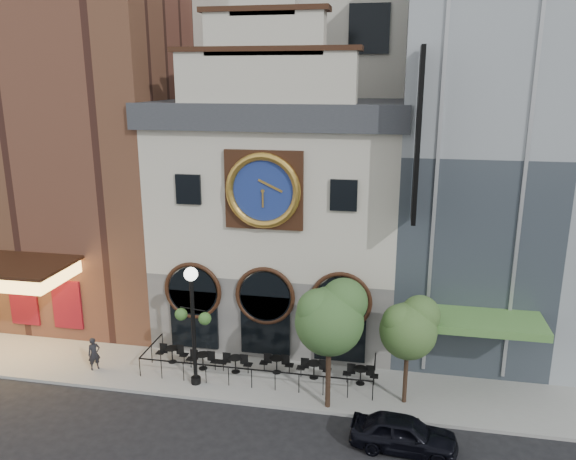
{
  "coord_description": "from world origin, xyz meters",
  "views": [
    {
      "loc": [
        5.82,
        -20.27,
        13.38
      ],
      "look_at": [
        0.7,
        6.0,
        6.17
      ],
      "focal_mm": 35.0,
      "sensor_mm": 36.0,
      "label": 1
    }
  ],
  "objects_px": {
    "car_right": "(404,433)",
    "pedestrian": "(94,354)",
    "bistro_4": "(314,369)",
    "bistro_3": "(277,364)",
    "tree_left": "(331,316)",
    "lamppost": "(193,313)",
    "bistro_0": "(172,353)",
    "bistro_2": "(236,363)",
    "tree_right": "(409,326)",
    "bistro_1": "(203,360)",
    "bistro_5": "(361,374)"
  },
  "relations": [
    {
      "from": "bistro_3",
      "to": "tree_left",
      "type": "relative_size",
      "value": 0.28
    },
    {
      "from": "tree_right",
      "to": "bistro_3",
      "type": "bearing_deg",
      "value": 167.39
    },
    {
      "from": "bistro_5",
      "to": "bistro_2",
      "type": "bearing_deg",
      "value": -179.33
    },
    {
      "from": "bistro_4",
      "to": "bistro_2",
      "type": "bearing_deg",
      "value": -177.12
    },
    {
      "from": "bistro_0",
      "to": "tree_right",
      "type": "height_order",
      "value": "tree_right"
    },
    {
      "from": "bistro_5",
      "to": "pedestrian",
      "type": "xyz_separation_m",
      "value": [
        -12.38,
        -1.04,
        0.32
      ]
    },
    {
      "from": "bistro_3",
      "to": "bistro_5",
      "type": "distance_m",
      "value": 3.9
    },
    {
      "from": "bistro_0",
      "to": "bistro_1",
      "type": "height_order",
      "value": "same"
    },
    {
      "from": "lamppost",
      "to": "tree_left",
      "type": "xyz_separation_m",
      "value": [
        6.09,
        -0.66,
        0.68
      ]
    },
    {
      "from": "car_right",
      "to": "pedestrian",
      "type": "relative_size",
      "value": 2.52
    },
    {
      "from": "bistro_5",
      "to": "tree_left",
      "type": "distance_m",
      "value": 4.31
    },
    {
      "from": "bistro_5",
      "to": "tree_right",
      "type": "xyz_separation_m",
      "value": [
        1.97,
        -1.05,
        2.99
      ]
    },
    {
      "from": "tree_left",
      "to": "lamppost",
      "type": "bearing_deg",
      "value": 173.83
    },
    {
      "from": "bistro_3",
      "to": "bistro_4",
      "type": "bearing_deg",
      "value": -4.49
    },
    {
      "from": "bistro_0",
      "to": "bistro_1",
      "type": "distance_m",
      "value": 1.7
    },
    {
      "from": "bistro_5",
      "to": "lamppost",
      "type": "distance_m",
      "value": 7.95
    },
    {
      "from": "car_right",
      "to": "bistro_4",
      "type": "bearing_deg",
      "value": 48.04
    },
    {
      "from": "bistro_1",
      "to": "pedestrian",
      "type": "xyz_separation_m",
      "value": [
        -4.99,
        -0.99,
        0.32
      ]
    },
    {
      "from": "bistro_1",
      "to": "bistro_5",
      "type": "distance_m",
      "value": 7.39
    },
    {
      "from": "bistro_3",
      "to": "tree_right",
      "type": "distance_m",
      "value": 6.71
    },
    {
      "from": "bistro_0",
      "to": "bistro_3",
      "type": "height_order",
      "value": "same"
    },
    {
      "from": "bistro_1",
      "to": "lamppost",
      "type": "height_order",
      "value": "lamppost"
    },
    {
      "from": "tree_left",
      "to": "tree_right",
      "type": "relative_size",
      "value": 1.18
    },
    {
      "from": "bistro_4",
      "to": "bistro_3",
      "type": "bearing_deg",
      "value": 175.51
    },
    {
      "from": "tree_left",
      "to": "tree_right",
      "type": "xyz_separation_m",
      "value": [
        3.14,
        0.97,
        -0.63
      ]
    },
    {
      "from": "bistro_2",
      "to": "car_right",
      "type": "distance_m",
      "value": 8.67
    },
    {
      "from": "bistro_2",
      "to": "bistro_5",
      "type": "bearing_deg",
      "value": 0.67
    },
    {
      "from": "bistro_5",
      "to": "bistro_3",
      "type": "bearing_deg",
      "value": 176.24
    },
    {
      "from": "bistro_4",
      "to": "car_right",
      "type": "relative_size",
      "value": 0.4
    },
    {
      "from": "bistro_3",
      "to": "bistro_4",
      "type": "height_order",
      "value": "same"
    },
    {
      "from": "lamppost",
      "to": "bistro_2",
      "type": "bearing_deg",
      "value": 52.8
    },
    {
      "from": "bistro_4",
      "to": "lamppost",
      "type": "height_order",
      "value": "lamppost"
    },
    {
      "from": "bistro_0",
      "to": "bistro_4",
      "type": "distance_m",
      "value": 6.93
    },
    {
      "from": "bistro_1",
      "to": "bistro_3",
      "type": "distance_m",
      "value": 3.51
    },
    {
      "from": "car_right",
      "to": "pedestrian",
      "type": "height_order",
      "value": "pedestrian"
    },
    {
      "from": "bistro_4",
      "to": "car_right",
      "type": "height_order",
      "value": "car_right"
    },
    {
      "from": "bistro_4",
      "to": "tree_left",
      "type": "height_order",
      "value": "tree_left"
    },
    {
      "from": "bistro_3",
      "to": "bistro_4",
      "type": "distance_m",
      "value": 1.78
    },
    {
      "from": "bistro_3",
      "to": "pedestrian",
      "type": "xyz_separation_m",
      "value": [
        -8.48,
        -1.3,
        0.32
      ]
    },
    {
      "from": "bistro_0",
      "to": "bistro_2",
      "type": "bearing_deg",
      "value": -5.85
    },
    {
      "from": "lamppost",
      "to": "tree_left",
      "type": "bearing_deg",
      "value": 5.32
    },
    {
      "from": "bistro_1",
      "to": "bistro_4",
      "type": "xyz_separation_m",
      "value": [
        5.26,
        0.17,
        0.0
      ]
    },
    {
      "from": "lamppost",
      "to": "bistro_0",
      "type": "bearing_deg",
      "value": 149.1
    },
    {
      "from": "bistro_5",
      "to": "tree_right",
      "type": "height_order",
      "value": "tree_right"
    },
    {
      "from": "tree_left",
      "to": "tree_right",
      "type": "distance_m",
      "value": 3.34
    },
    {
      "from": "lamppost",
      "to": "car_right",
      "type": "bearing_deg",
      "value": -5.27
    },
    {
      "from": "bistro_2",
      "to": "tree_right",
      "type": "xyz_separation_m",
      "value": [
        7.75,
        -0.99,
        2.99
      ]
    },
    {
      "from": "pedestrian",
      "to": "tree_left",
      "type": "bearing_deg",
      "value": -50.59
    },
    {
      "from": "lamppost",
      "to": "tree_right",
      "type": "relative_size",
      "value": 1.17
    },
    {
      "from": "car_right",
      "to": "lamppost",
      "type": "bearing_deg",
      "value": 77.91
    }
  ]
}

